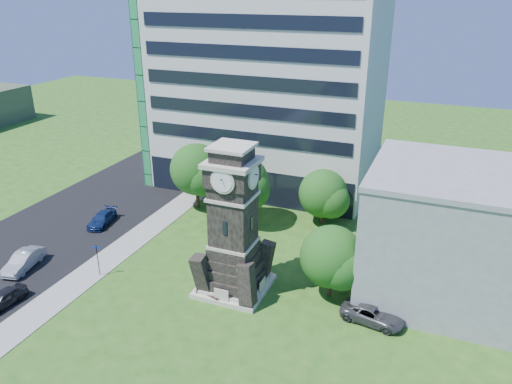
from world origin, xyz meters
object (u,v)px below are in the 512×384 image
at_px(clock_tower, 233,230).
at_px(park_bench, 210,293).
at_px(car_street_south, 3,298).
at_px(street_sign, 98,257).
at_px(car_east_lot, 373,314).
at_px(car_street_north, 102,219).
at_px(car_street_mid, 23,261).

distance_m(clock_tower, park_bench, 5.32).
relative_size(car_street_south, park_bench, 1.91).
bearing_deg(street_sign, clock_tower, -3.38).
relative_size(car_street_south, street_sign, 1.32).
bearing_deg(clock_tower, car_east_lot, -1.12).
relative_size(park_bench, street_sign, 0.69).
relative_size(car_east_lot, park_bench, 2.37).
bearing_deg(street_sign, car_street_south, -138.53).
relative_size(car_street_north, car_east_lot, 0.90).
distance_m(car_street_north, street_sign, 10.19).
distance_m(clock_tower, street_sign, 12.27).
xyz_separation_m(car_street_south, car_street_north, (-1.99, 14.45, -0.03)).
bearing_deg(car_street_north, car_street_mid, -105.04).
bearing_deg(park_bench, car_street_south, -138.63).
relative_size(clock_tower, street_sign, 4.28).
bearing_deg(car_street_mid, car_east_lot, -3.71).
bearing_deg(park_bench, clock_tower, 76.99).
height_order(car_street_north, car_east_lot, car_east_lot).
height_order(car_street_mid, car_street_north, car_street_mid).
relative_size(clock_tower, car_street_north, 2.89).
height_order(car_street_south, car_street_north, car_street_south).
distance_m(park_bench, street_sign, 10.39).
relative_size(car_street_south, car_east_lot, 0.80).
xyz_separation_m(car_street_mid, car_east_lot, (29.56, 3.88, -0.09)).
xyz_separation_m(car_street_north, car_east_lot, (28.77, -5.79, 0.04)).
relative_size(car_street_mid, car_east_lot, 0.96).
xyz_separation_m(car_street_mid, street_sign, (6.84, 1.55, 1.05)).
bearing_deg(street_sign, car_east_lot, -10.03).
height_order(park_bench, street_sign, street_sign).
distance_m(car_street_south, car_street_mid, 5.53).
bearing_deg(park_bench, car_street_north, 170.98).
distance_m(car_street_mid, park_bench, 17.27).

